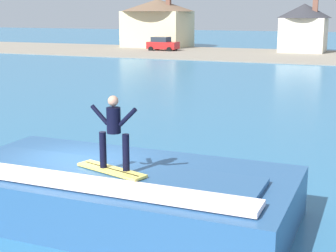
% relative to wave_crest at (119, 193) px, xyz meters
% --- Properties ---
extents(ground_plane, '(260.00, 260.00, 0.00)m').
position_rel_wave_crest_xyz_m(ground_plane, '(-1.34, 0.31, -0.63)').
color(ground_plane, teal).
extents(wave_crest, '(8.36, 4.21, 1.34)m').
position_rel_wave_crest_xyz_m(wave_crest, '(0.00, 0.00, 0.00)').
color(wave_crest, '#2A5483').
rests_on(wave_crest, ground_plane).
extents(surfboard, '(1.94, 0.95, 0.06)m').
position_rel_wave_crest_xyz_m(surfboard, '(0.08, -0.51, 0.74)').
color(surfboard, '#EAD159').
rests_on(surfboard, wave_crest).
extents(surfer, '(1.17, 0.32, 1.71)m').
position_rel_wave_crest_xyz_m(surfer, '(0.17, -0.49, 1.73)').
color(surfer, black).
rests_on(surfer, surfboard).
extents(shoreline_bank, '(120.00, 19.01, 0.11)m').
position_rel_wave_crest_xyz_m(shoreline_bank, '(-1.34, 49.59, -0.57)').
color(shoreline_bank, gray).
rests_on(shoreline_bank, ground_plane).
extents(car_near_shore, '(3.92, 2.32, 1.86)m').
position_rel_wave_crest_xyz_m(car_near_shore, '(-20.63, 50.93, 0.32)').
color(car_near_shore, red).
rests_on(car_near_shore, ground_plane).
extents(house_with_chimney, '(10.57, 10.57, 7.35)m').
position_rel_wave_crest_xyz_m(house_with_chimney, '(-24.18, 57.49, 3.18)').
color(house_with_chimney, beige).
rests_on(house_with_chimney, ground_plane).
extents(house_small_cottage, '(6.66, 6.66, 6.54)m').
position_rel_wave_crest_xyz_m(house_small_cottage, '(-3.46, 55.41, 2.67)').
color(house_small_cottage, beige).
rests_on(house_small_cottage, ground_plane).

